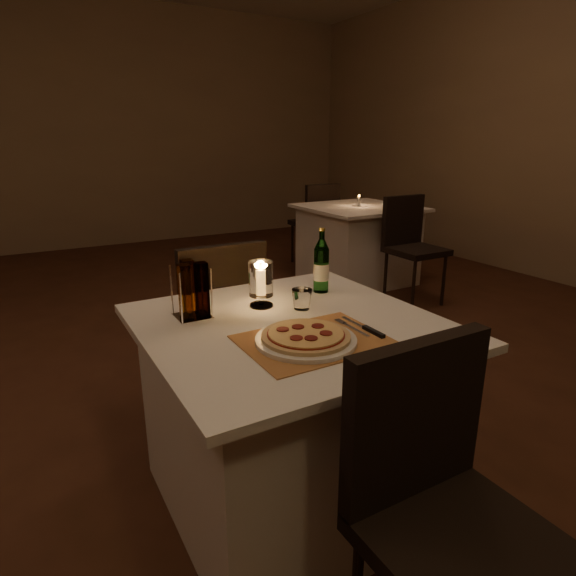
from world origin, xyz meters
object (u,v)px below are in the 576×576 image
water_bottle (321,266)px  hurricane_candle (261,280)px  chair_near (441,491)px  chair_far (217,312)px  neighbor_table_right (357,244)px  main_table (291,414)px  plate (306,340)px  tumbler (302,299)px  pizza (306,335)px

water_bottle → hurricane_candle: bearing=-171.6°
chair_near → chair_far: (-0.00, 1.43, 0.00)m
neighbor_table_right → hurricane_candle: bearing=-134.9°
main_table → neighbor_table_right: same height
main_table → plate: bearing=-105.5°
tumbler → water_bottle: (0.18, 0.14, 0.07)m
chair_near → water_bottle: 1.05m
neighbor_table_right → water_bottle: bearing=-131.1°
chair_near → neighbor_table_right: 3.70m
tumbler → water_bottle: water_bottle is taller
main_table → water_bottle: bearing=40.5°
tumbler → chair_near: bearing=-97.4°
chair_far → neighbor_table_right: (2.10, 1.61, -0.18)m
hurricane_candle → chair_far: bearing=88.4°
plate → main_table: bearing=74.5°
tumbler → water_bottle: size_ratio=0.29×
main_table → pizza: pizza is taller
pizza → main_table: bearing=74.5°
pizza → neighbor_table_right: 3.32m
chair_near → pizza: size_ratio=3.21×
water_bottle → plate: bearing=-128.4°
neighbor_table_right → plate: bearing=-130.6°
chair_far → plate: chair_far is taller
water_bottle → pizza: bearing=-128.4°
water_bottle → hurricane_candle: (-0.30, -0.04, -0.00)m
pizza → hurricane_candle: 0.39m
main_table → neighbor_table_right: 3.13m
plate → tumbler: 0.32m
chair_far → neighbor_table_right: chair_far is taller
tumbler → hurricane_candle: size_ratio=0.43×
main_table → hurricane_candle: (-0.01, 0.20, 0.47)m
hurricane_candle → neighbor_table_right: (2.11, 2.12, -0.47)m
chair_far → hurricane_candle: hurricane_candle is taller
chair_near → plate: chair_near is taller
hurricane_candle → plate: bearing=-95.4°
tumbler → plate: bearing=-119.1°
chair_far → tumbler: 0.66m
chair_far → pizza: (-0.05, -0.89, 0.22)m
hurricane_candle → main_table: bearing=-86.0°
water_bottle → neighbor_table_right: (1.81, 2.08, -0.47)m
plate → tumbler: (0.16, 0.28, 0.03)m
chair_near → hurricane_candle: (-0.01, 0.92, 0.29)m
chair_far → water_bottle: water_bottle is taller
hurricane_candle → chair_near: bearing=-89.1°
plate → neighbor_table_right: bearing=49.4°
pizza → tumbler: size_ratio=3.65×
plate → tumbler: tumbler is taller
chair_far → neighbor_table_right: 2.65m
tumbler → hurricane_candle: bearing=140.3°
chair_near → hurricane_candle: 0.96m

